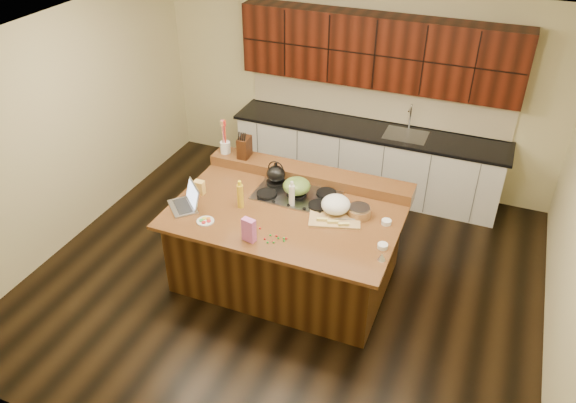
% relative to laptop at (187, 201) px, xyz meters
% --- Properties ---
extents(room, '(5.52, 5.02, 2.72)m').
position_rel_laptop_xyz_m(room, '(1.00, 0.32, 0.36)').
color(room, black).
rests_on(room, ground).
extents(island, '(2.40, 1.60, 0.92)m').
position_rel_laptop_xyz_m(island, '(1.00, 0.32, -0.52)').
color(island, black).
rests_on(island, ground).
extents(back_ledge, '(2.40, 0.30, 0.12)m').
position_rel_laptop_xyz_m(back_ledge, '(1.00, 1.02, -0.01)').
color(back_ledge, black).
rests_on(back_ledge, island).
extents(cooktop, '(0.92, 0.52, 0.05)m').
position_rel_laptop_xyz_m(cooktop, '(1.00, 0.62, -0.05)').
color(cooktop, gray).
rests_on(cooktop, island).
extents(back_counter, '(3.70, 0.66, 2.40)m').
position_rel_laptop_xyz_m(back_counter, '(1.30, 2.55, -0.00)').
color(back_counter, silver).
rests_on(back_counter, ground).
extents(kettle, '(0.23, 0.23, 0.19)m').
position_rel_laptop_xyz_m(kettle, '(0.70, 0.75, 0.07)').
color(kettle, black).
rests_on(kettle, cooktop).
extents(green_bowl, '(0.36, 0.36, 0.17)m').
position_rel_laptop_xyz_m(green_bowl, '(1.00, 0.62, 0.06)').
color(green_bowl, '#53712D').
rests_on(green_bowl, cooktop).
extents(laptop, '(0.45, 0.45, 0.25)m').
position_rel_laptop_xyz_m(laptop, '(0.00, 0.00, 0.00)').
color(laptop, '#B7B7BC').
rests_on(laptop, island).
extents(oil_bottle, '(0.07, 0.07, 0.27)m').
position_rel_laptop_xyz_m(oil_bottle, '(0.53, 0.20, 0.07)').
color(oil_bottle, gold).
rests_on(oil_bottle, island).
extents(vinegar_bottle, '(0.08, 0.08, 0.25)m').
position_rel_laptop_xyz_m(vinegar_bottle, '(1.02, 0.43, 0.06)').
color(vinegar_bottle, silver).
rests_on(vinegar_bottle, island).
extents(wooden_tray, '(0.61, 0.51, 0.21)m').
position_rel_laptop_xyz_m(wooden_tray, '(1.51, 0.44, 0.03)').
color(wooden_tray, tan).
rests_on(wooden_tray, island).
extents(ramekin_a, '(0.13, 0.13, 0.04)m').
position_rel_laptop_xyz_m(ramekin_a, '(2.10, 0.08, -0.04)').
color(ramekin_a, white).
rests_on(ramekin_a, island).
extents(ramekin_b, '(0.11, 0.11, 0.04)m').
position_rel_laptop_xyz_m(ramekin_b, '(2.04, 0.48, -0.04)').
color(ramekin_b, white).
rests_on(ramekin_b, island).
extents(ramekin_c, '(0.12, 0.12, 0.04)m').
position_rel_laptop_xyz_m(ramekin_c, '(1.69, 0.53, -0.04)').
color(ramekin_c, white).
rests_on(ramekin_c, island).
extents(strainer_bowl, '(0.28, 0.28, 0.09)m').
position_rel_laptop_xyz_m(strainer_bowl, '(1.74, 0.51, -0.02)').
color(strainer_bowl, '#996B3F').
rests_on(strainer_bowl, island).
extents(kitchen_timer, '(0.08, 0.08, 0.07)m').
position_rel_laptop_xyz_m(kitchen_timer, '(2.13, -0.10, -0.03)').
color(kitchen_timer, silver).
rests_on(kitchen_timer, island).
extents(pink_bag, '(0.14, 0.10, 0.25)m').
position_rel_laptop_xyz_m(pink_bag, '(0.86, -0.29, 0.06)').
color(pink_bag, '#D464B3').
rests_on(pink_bag, island).
extents(candy_plate, '(0.19, 0.19, 0.01)m').
position_rel_laptop_xyz_m(candy_plate, '(0.31, -0.18, -0.06)').
color(candy_plate, white).
rests_on(candy_plate, island).
extents(package_box, '(0.11, 0.08, 0.16)m').
position_rel_laptop_xyz_m(package_box, '(-0.00, 0.27, 0.01)').
color(package_box, '#F4C356').
rests_on(package_box, island).
extents(utensil_crock, '(0.15, 0.15, 0.14)m').
position_rel_laptop_xyz_m(utensil_crock, '(-0.07, 1.02, 0.12)').
color(utensil_crock, white).
rests_on(utensil_crock, back_ledge).
extents(knife_block, '(0.13, 0.21, 0.24)m').
position_rel_laptop_xyz_m(knife_block, '(0.19, 1.02, 0.18)').
color(knife_block, black).
rests_on(knife_block, back_ledge).
extents(gumdrop_0, '(0.02, 0.02, 0.02)m').
position_rel_laptop_xyz_m(gumdrop_0, '(0.88, -0.08, -0.06)').
color(gumdrop_0, red).
rests_on(gumdrop_0, island).
extents(gumdrop_1, '(0.02, 0.02, 0.02)m').
position_rel_laptop_xyz_m(gumdrop_1, '(1.10, -0.24, -0.06)').
color(gumdrop_1, '#198C26').
rests_on(gumdrop_1, island).
extents(gumdrop_2, '(0.02, 0.02, 0.02)m').
position_rel_laptop_xyz_m(gumdrop_2, '(1.00, -0.23, -0.06)').
color(gumdrop_2, red).
rests_on(gumdrop_2, island).
extents(gumdrop_3, '(0.02, 0.02, 0.02)m').
position_rel_laptop_xyz_m(gumdrop_3, '(1.17, -0.15, -0.06)').
color(gumdrop_3, '#198C26').
rests_on(gumdrop_3, island).
extents(gumdrop_4, '(0.02, 0.02, 0.02)m').
position_rel_laptop_xyz_m(gumdrop_4, '(1.19, -0.14, -0.06)').
color(gumdrop_4, red).
rests_on(gumdrop_4, island).
extents(gumdrop_5, '(0.02, 0.02, 0.02)m').
position_rel_laptop_xyz_m(gumdrop_5, '(1.03, -0.15, -0.06)').
color(gumdrop_5, '#198C26').
rests_on(gumdrop_5, island).
extents(gumdrop_6, '(0.02, 0.02, 0.02)m').
position_rel_laptop_xyz_m(gumdrop_6, '(1.09, -0.14, -0.06)').
color(gumdrop_6, red).
rests_on(gumdrop_6, island).
extents(gumdrop_7, '(0.02, 0.02, 0.02)m').
position_rel_laptop_xyz_m(gumdrop_7, '(1.05, -0.27, -0.06)').
color(gumdrop_7, '#198C26').
rests_on(gumdrop_7, island).
extents(gumdrop_8, '(0.02, 0.02, 0.02)m').
position_rel_laptop_xyz_m(gumdrop_8, '(1.09, -0.23, -0.06)').
color(gumdrop_8, red).
rests_on(gumdrop_8, island).
extents(gumdrop_9, '(0.02, 0.02, 0.02)m').
position_rel_laptop_xyz_m(gumdrop_9, '(1.18, -0.18, -0.06)').
color(gumdrop_9, '#198C26').
rests_on(gumdrop_9, island).
extents(gumdrop_10, '(0.02, 0.02, 0.02)m').
position_rel_laptop_xyz_m(gumdrop_10, '(0.80, -0.29, -0.06)').
color(gumdrop_10, red).
rests_on(gumdrop_10, island).
extents(gumdrop_11, '(0.02, 0.02, 0.02)m').
position_rel_laptop_xyz_m(gumdrop_11, '(1.12, -0.17, -0.06)').
color(gumdrop_11, '#198C26').
rests_on(gumdrop_11, island).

